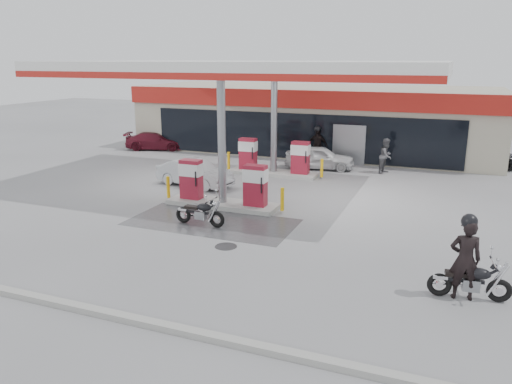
% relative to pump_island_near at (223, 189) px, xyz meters
% --- Properties ---
extents(ground, '(90.00, 90.00, 0.00)m').
position_rel_pump_island_near_xyz_m(ground, '(0.00, -2.00, -0.71)').
color(ground, gray).
rests_on(ground, ground).
extents(wet_patch, '(6.00, 3.00, 0.00)m').
position_rel_pump_island_near_xyz_m(wet_patch, '(0.50, -2.00, -0.71)').
color(wet_patch, '#4C4C4F').
rests_on(wet_patch, ground).
extents(drain_cover, '(0.70, 0.70, 0.01)m').
position_rel_pump_island_near_xyz_m(drain_cover, '(2.00, -4.00, -0.71)').
color(drain_cover, '#38383A').
rests_on(drain_cover, ground).
extents(kerb, '(28.00, 0.25, 0.15)m').
position_rel_pump_island_near_xyz_m(kerb, '(0.00, -9.00, -0.64)').
color(kerb, gray).
rests_on(kerb, ground).
extents(store_building, '(22.00, 8.22, 4.00)m').
position_rel_pump_island_near_xyz_m(store_building, '(0.01, 13.94, 1.30)').
color(store_building, '#ADA691').
rests_on(store_building, ground).
extents(canopy, '(16.00, 10.02, 5.51)m').
position_rel_pump_island_near_xyz_m(canopy, '(0.00, 3.00, 4.56)').
color(canopy, silver).
rests_on(canopy, ground).
extents(pump_island_near, '(5.14, 1.30, 1.78)m').
position_rel_pump_island_near_xyz_m(pump_island_near, '(0.00, 0.00, 0.00)').
color(pump_island_near, '#9E9E99').
rests_on(pump_island_near, ground).
extents(pump_island_far, '(5.14, 1.30, 1.78)m').
position_rel_pump_island_near_xyz_m(pump_island_far, '(0.00, 6.00, 0.00)').
color(pump_island_far, '#9E9E99').
rests_on(pump_island_far, ground).
extents(main_motorcycle, '(1.96, 0.75, 1.01)m').
position_rel_pump_island_near_xyz_m(main_motorcycle, '(9.04, -4.99, -0.26)').
color(main_motorcycle, black).
rests_on(main_motorcycle, ground).
extents(biker_main, '(0.81, 0.60, 2.03)m').
position_rel_pump_island_near_xyz_m(biker_main, '(8.85, -5.02, 0.31)').
color(biker_main, black).
rests_on(biker_main, ground).
extents(parked_motorcycle, '(1.93, 0.74, 0.99)m').
position_rel_pump_island_near_xyz_m(parked_motorcycle, '(0.29, -2.43, -0.27)').
color(parked_motorcycle, black).
rests_on(parked_motorcycle, ground).
extents(sedan_white, '(3.83, 2.04, 1.24)m').
position_rel_pump_island_near_xyz_m(sedan_white, '(1.81, 8.20, -0.09)').
color(sedan_white, silver).
rests_on(sedan_white, ground).
extents(attendant, '(0.90, 1.03, 1.79)m').
position_rel_pump_island_near_xyz_m(attendant, '(5.21, 8.49, 0.19)').
color(attendant, '#505055').
rests_on(attendant, ground).
extents(hatchback_silver, '(3.86, 1.95, 1.22)m').
position_rel_pump_island_near_xyz_m(hatchback_silver, '(-2.61, 2.51, -0.10)').
color(hatchback_silver, '#B2B6BB').
rests_on(hatchback_silver, ground).
extents(parked_car_left, '(4.15, 2.74, 1.12)m').
position_rel_pump_island_near_xyz_m(parked_car_left, '(-9.52, 10.00, -0.15)').
color(parked_car_left, '#581320').
rests_on(parked_car_left, ground).
extents(parked_car_right, '(4.47, 2.27, 1.21)m').
position_rel_pump_island_near_xyz_m(parked_car_right, '(9.70, 12.00, -0.11)').
color(parked_car_right, black).
rests_on(parked_car_right, ground).
extents(biker_walking, '(1.18, 0.59, 1.95)m').
position_rel_pump_island_near_xyz_m(biker_walking, '(1.23, 9.80, 0.27)').
color(biker_walking, black).
rests_on(biker_walking, ground).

